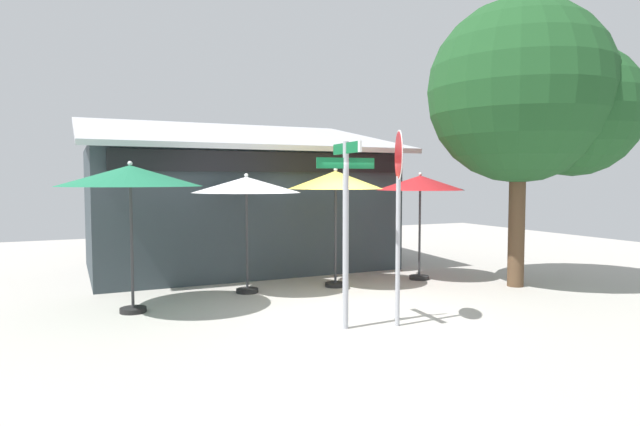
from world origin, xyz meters
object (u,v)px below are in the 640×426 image
(patio_umbrella_ivory_center, at_px, (246,186))
(stop_sign, at_px, (398,191))
(shade_tree, at_px, (535,97))
(patio_umbrella_forest_green_left, at_px, (130,177))
(street_sign_post, at_px, (346,213))
(patio_umbrella_crimson_far_right, at_px, (420,184))
(patio_umbrella_mustard_right, at_px, (336,181))

(patio_umbrella_ivory_center, bearing_deg, stop_sign, -67.76)
(stop_sign, relative_size, shade_tree, 0.50)
(patio_umbrella_forest_green_left, xyz_separation_m, patio_umbrella_ivory_center, (2.24, 0.72, -0.17))
(street_sign_post, distance_m, stop_sign, 0.89)
(patio_umbrella_ivory_center, height_order, shade_tree, shade_tree)
(patio_umbrella_ivory_center, height_order, patio_umbrella_crimson_far_right, patio_umbrella_crimson_far_right)
(shade_tree, bearing_deg, stop_sign, -161.49)
(street_sign_post, relative_size, patio_umbrella_mustard_right, 1.13)
(stop_sign, distance_m, patio_umbrella_mustard_right, 3.18)
(patio_umbrella_forest_green_left, distance_m, shade_tree, 8.11)
(stop_sign, bearing_deg, street_sign_post, 166.34)
(patio_umbrella_forest_green_left, distance_m, patio_umbrella_ivory_center, 2.36)
(street_sign_post, bearing_deg, patio_umbrella_forest_green_left, 139.25)
(patio_umbrella_crimson_far_right, xyz_separation_m, shade_tree, (1.66, -1.65, 1.80))
(patio_umbrella_forest_green_left, relative_size, patio_umbrella_crimson_far_right, 1.06)
(shade_tree, bearing_deg, patio_umbrella_mustard_right, 155.46)
(patio_umbrella_ivory_center, height_order, patio_umbrella_mustard_right, patio_umbrella_mustard_right)
(patio_umbrella_mustard_right, relative_size, shade_tree, 0.42)
(street_sign_post, distance_m, patio_umbrella_ivory_center, 3.20)
(patio_umbrella_ivory_center, relative_size, shade_tree, 0.40)
(shade_tree, bearing_deg, patio_umbrella_ivory_center, 161.28)
(patio_umbrella_forest_green_left, height_order, patio_umbrella_ivory_center, patio_umbrella_forest_green_left)
(street_sign_post, distance_m, patio_umbrella_mustard_right, 3.25)
(patio_umbrella_ivory_center, bearing_deg, street_sign_post, -79.83)
(patio_umbrella_mustard_right, bearing_deg, patio_umbrella_crimson_far_right, -1.71)
(stop_sign, distance_m, patio_umbrella_forest_green_left, 4.45)
(street_sign_post, xyz_separation_m, patio_umbrella_crimson_far_right, (3.39, 2.88, 0.40))
(stop_sign, height_order, patio_umbrella_mustard_right, stop_sign)
(shade_tree, bearing_deg, patio_umbrella_crimson_far_right, 135.19)
(patio_umbrella_mustard_right, height_order, patio_umbrella_crimson_far_right, patio_umbrella_mustard_right)
(street_sign_post, height_order, patio_umbrella_mustard_right, street_sign_post)
(patio_umbrella_crimson_far_right, bearing_deg, street_sign_post, -139.70)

